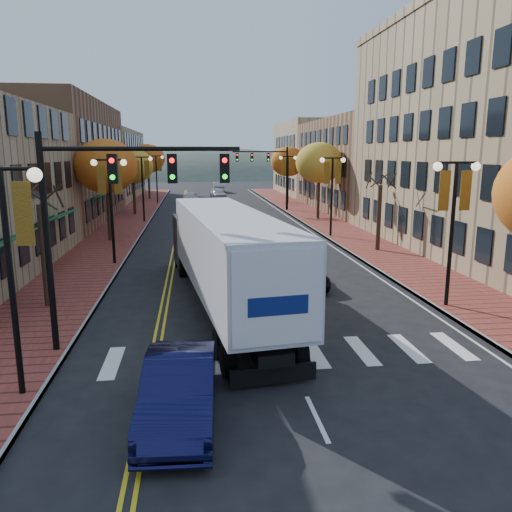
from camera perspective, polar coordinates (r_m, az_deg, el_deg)
name	(u,v)px	position (r m, az deg, el deg)	size (l,w,h in m)	color
ground	(300,382)	(14.65, 5.03, -14.15)	(200.00, 200.00, 0.00)	black
sidewalk_left	(126,225)	(46.22, -14.67, 3.49)	(4.00, 85.00, 0.15)	brown
sidewalk_right	(322,221)	(47.32, 7.52, 3.96)	(4.00, 85.00, 0.15)	brown
building_left_mid	(39,163)	(50.89, -23.57, 9.77)	(12.00, 24.00, 11.00)	brown
building_left_far	(92,165)	(75.23, -18.19, 9.90)	(12.00, 26.00, 9.50)	#9E8966
building_right_mid	(384,165)	(58.90, 14.41, 10.01)	(15.00, 24.00, 10.00)	brown
building_right_far	(331,159)	(79.79, 8.61, 10.95)	(15.00, 20.00, 11.00)	#9E8966
tree_left_a	(44,256)	(22.15, -23.05, 0.02)	(0.28, 0.28, 4.20)	#382619
tree_left_b	(106,166)	(37.39, -16.78, 9.79)	(4.48, 4.48, 7.21)	#382619
tree_left_c	(133,166)	(53.25, -13.91, 9.95)	(4.16, 4.16, 6.69)	#382619
tree_left_d	(148,159)	(71.14, -12.25, 10.83)	(4.61, 4.61, 7.42)	#382619
tree_right_b	(379,218)	(33.33, 13.86, 4.25)	(0.28, 0.28, 4.20)	#382619
tree_right_c	(319,163)	(48.36, 7.24, 10.51)	(4.48, 4.48, 7.21)	#382619
tree_right_d	(288,162)	(63.99, 3.67, 10.71)	(4.35, 4.35, 7.00)	#382619
lamp_left_a	(7,238)	(13.84, -26.60, 1.80)	(1.96, 0.36, 6.05)	black
lamp_left_b	(110,191)	(29.32, -16.30, 7.17)	(1.96, 0.36, 6.05)	black
lamp_left_c	(142,176)	(47.15, -12.88, 8.89)	(1.96, 0.36, 6.05)	black
lamp_left_d	(156,170)	(65.07, -11.32, 9.65)	(1.96, 0.36, 6.05)	black
lamp_right_a	(454,206)	(21.63, 21.67, 5.36)	(1.96, 0.36, 6.05)	black
lamp_right_b	(332,181)	(38.36, 8.70, 8.46)	(1.96, 0.36, 6.05)	black
lamp_right_c	(288,172)	(55.88, 3.66, 9.55)	(1.96, 0.36, 6.05)	black
traffic_mast_near	(109,201)	(16.15, -16.49, 6.06)	(6.10, 0.35, 7.00)	black
traffic_mast_far	(270,166)	(55.52, 1.59, 10.20)	(6.10, 0.34, 7.00)	black
semi_truck	(222,250)	(20.71, -3.92, 0.63)	(4.68, 16.68, 4.12)	black
navy_sedan	(180,389)	(12.58, -8.72, -14.79)	(1.68, 4.81, 1.58)	#0C0D33
black_suv	(302,275)	(24.26, 5.23, -2.16)	(1.94, 4.20, 1.17)	black
car_far_white	(190,198)	(64.23, -7.53, 6.59)	(1.79, 4.45, 1.51)	silver
car_far_silver	(218,194)	(71.92, -4.36, 7.12)	(1.86, 4.57, 1.33)	#A7A6AE
car_far_oncoming	(219,187)	(82.90, -4.26, 7.83)	(1.73, 4.95, 1.63)	#A3A2A9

